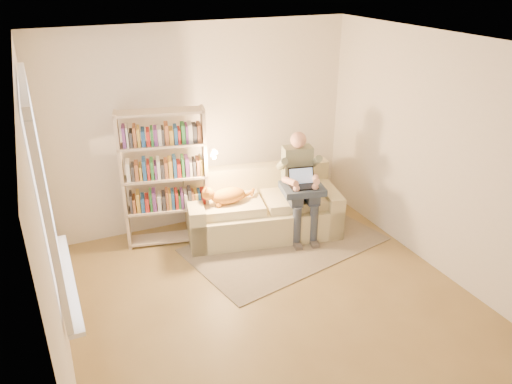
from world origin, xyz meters
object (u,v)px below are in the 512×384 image
person (300,179)px  cat (227,195)px  sofa (262,211)px  bookshelf (165,172)px  laptop (299,182)px

person → cat: 0.93m
sofa → bookshelf: bookshelf is taller
laptop → bookshelf: bearing=170.8°
laptop → cat: bearing=171.3°
person → cat: size_ratio=1.97×
sofa → bookshelf: bearing=179.9°
person → cat: (-0.89, 0.22, -0.14)m
person → sofa: bearing=161.8°
cat → bookshelf: (-0.68, 0.27, 0.32)m
laptop → bookshelf: (-1.51, 0.59, 0.16)m
person → laptop: (-0.06, -0.10, 0.02)m
cat → bookshelf: size_ratio=0.40×
cat → laptop: size_ratio=1.84×
person → cat: bearing=178.4°
person → laptop: 0.12m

